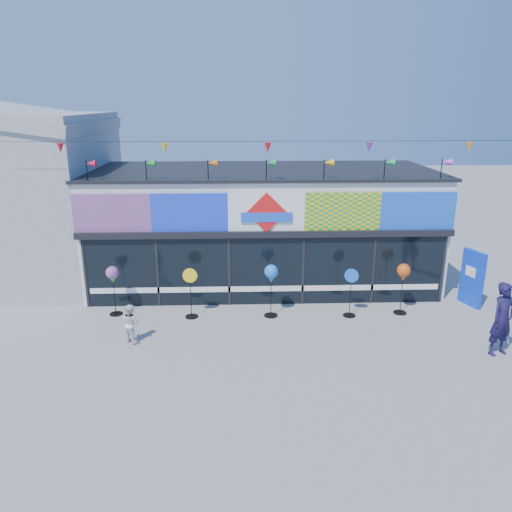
{
  "coord_description": "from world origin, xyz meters",
  "views": [
    {
      "loc": [
        -0.87,
        -11.86,
        6.41
      ],
      "look_at": [
        -0.38,
        2.0,
        2.1
      ],
      "focal_mm": 35.0,
      "sensor_mm": 36.0,
      "label": 1
    }
  ],
  "objects_px": {
    "spinner_0": "(113,276)",
    "child": "(131,323)",
    "spinner_1": "(191,292)",
    "spinner_2": "(271,275)",
    "adult_man": "(502,319)",
    "spinner_4": "(403,274)",
    "spinner_3": "(351,291)",
    "blue_sign": "(472,278)"
  },
  "relations": [
    {
      "from": "spinner_1",
      "to": "spinner_4",
      "type": "bearing_deg",
      "value": 0.59
    },
    {
      "from": "blue_sign",
      "to": "child",
      "type": "bearing_deg",
      "value": 174.14
    },
    {
      "from": "spinner_2",
      "to": "spinner_4",
      "type": "bearing_deg",
      "value": 1.02
    },
    {
      "from": "spinner_0",
      "to": "child",
      "type": "bearing_deg",
      "value": -64.82
    },
    {
      "from": "spinner_4",
      "to": "child",
      "type": "height_order",
      "value": "spinner_4"
    },
    {
      "from": "spinner_1",
      "to": "child",
      "type": "xyz_separation_m",
      "value": [
        -1.51,
        -1.59,
        -0.29
      ]
    },
    {
      "from": "child",
      "to": "spinner_4",
      "type": "bearing_deg",
      "value": -129.84
    },
    {
      "from": "spinner_0",
      "to": "spinner_3",
      "type": "distance_m",
      "value": 7.34
    },
    {
      "from": "blue_sign",
      "to": "spinner_4",
      "type": "height_order",
      "value": "blue_sign"
    },
    {
      "from": "blue_sign",
      "to": "child",
      "type": "height_order",
      "value": "blue_sign"
    },
    {
      "from": "spinner_1",
      "to": "spinner_4",
      "type": "xyz_separation_m",
      "value": [
        6.57,
        0.07,
        0.47
      ]
    },
    {
      "from": "spinner_1",
      "to": "child",
      "type": "distance_m",
      "value": 2.22
    },
    {
      "from": "spinner_1",
      "to": "spinner_0",
      "type": "bearing_deg",
      "value": 173.15
    },
    {
      "from": "spinner_3",
      "to": "adult_man",
      "type": "bearing_deg",
      "value": -36.81
    },
    {
      "from": "spinner_2",
      "to": "adult_man",
      "type": "bearing_deg",
      "value": -24.21
    },
    {
      "from": "spinner_3",
      "to": "spinner_0",
      "type": "bearing_deg",
      "value": 177.05
    },
    {
      "from": "spinner_0",
      "to": "child",
      "type": "relative_size",
      "value": 1.44
    },
    {
      "from": "spinner_0",
      "to": "spinner_4",
      "type": "bearing_deg",
      "value": -1.41
    },
    {
      "from": "spinner_0",
      "to": "spinner_4",
      "type": "xyz_separation_m",
      "value": [
        8.97,
        -0.22,
        0.04
      ]
    },
    {
      "from": "blue_sign",
      "to": "spinner_2",
      "type": "relative_size",
      "value": 1.1
    },
    {
      "from": "spinner_2",
      "to": "adult_man",
      "type": "xyz_separation_m",
      "value": [
        5.87,
        -2.64,
        -0.35
      ]
    },
    {
      "from": "child",
      "to": "blue_sign",
      "type": "bearing_deg",
      "value": -129.35
    },
    {
      "from": "blue_sign",
      "to": "spinner_3",
      "type": "distance_m",
      "value": 4.2
    },
    {
      "from": "spinner_2",
      "to": "spinner_3",
      "type": "xyz_separation_m",
      "value": [
        2.45,
        -0.08,
        -0.53
      ]
    },
    {
      "from": "spinner_1",
      "to": "spinner_2",
      "type": "bearing_deg",
      "value": -0.13
    },
    {
      "from": "spinner_1",
      "to": "child",
      "type": "bearing_deg",
      "value": -133.57
    },
    {
      "from": "spinner_3",
      "to": "adult_man",
      "type": "distance_m",
      "value": 4.27
    },
    {
      "from": "spinner_3",
      "to": "child",
      "type": "xyz_separation_m",
      "value": [
        -6.43,
        -1.5,
        -0.27
      ]
    },
    {
      "from": "spinner_4",
      "to": "adult_man",
      "type": "distance_m",
      "value": 3.25
    },
    {
      "from": "spinner_4",
      "to": "adult_man",
      "type": "height_order",
      "value": "adult_man"
    },
    {
      "from": "spinner_0",
      "to": "adult_man",
      "type": "relative_size",
      "value": 0.8
    },
    {
      "from": "adult_man",
      "to": "blue_sign",
      "type": "bearing_deg",
      "value": 56.57
    },
    {
      "from": "spinner_2",
      "to": "adult_man",
      "type": "height_order",
      "value": "adult_man"
    },
    {
      "from": "spinner_3",
      "to": "spinner_2",
      "type": "bearing_deg",
      "value": 178.06
    },
    {
      "from": "spinner_1",
      "to": "spinner_2",
      "type": "relative_size",
      "value": 0.95
    },
    {
      "from": "spinner_1",
      "to": "spinner_2",
      "type": "distance_m",
      "value": 2.52
    },
    {
      "from": "spinner_4",
      "to": "spinner_0",
      "type": "bearing_deg",
      "value": 178.59
    },
    {
      "from": "spinner_4",
      "to": "spinner_1",
      "type": "bearing_deg",
      "value": -179.41
    },
    {
      "from": "blue_sign",
      "to": "spinner_3",
      "type": "relative_size",
      "value": 1.19
    },
    {
      "from": "spinner_1",
      "to": "adult_man",
      "type": "distance_m",
      "value": 8.75
    },
    {
      "from": "spinner_3",
      "to": "spinner_4",
      "type": "height_order",
      "value": "spinner_4"
    },
    {
      "from": "spinner_0",
      "to": "child",
      "type": "distance_m",
      "value": 2.2
    }
  ]
}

